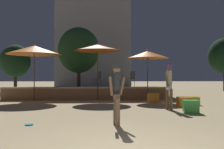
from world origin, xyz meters
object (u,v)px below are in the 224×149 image
object	(u,v)px
patio_umbrella_0	(34,50)
cube_seat_0	(191,101)
frisbee_disc	(29,125)
background_tree_0	(79,50)
background_tree_2	(15,61)
patio_umbrella_1	(148,55)
cube_seat_4	(153,98)
person_2	(117,92)
cube_seat_1	(184,102)
person_1	(169,84)
cube_seat_3	(191,107)
bistro_chair_1	(98,77)
patio_umbrella_2	(98,48)
bistro_chair_0	(132,77)

from	to	relation	value
patio_umbrella_0	cube_seat_0	bearing A→B (deg)	-14.93
frisbee_disc	background_tree_0	bearing A→B (deg)	89.12
background_tree_2	patio_umbrella_0	bearing A→B (deg)	-65.03
patio_umbrella_1	cube_seat_4	distance (m)	2.46
person_2	frisbee_disc	distance (m)	2.56
cube_seat_1	background_tree_2	xyz separation A→B (m)	(-10.99, 10.97, 2.42)
cube_seat_1	person_1	world-z (taller)	person_1
patio_umbrella_1	background_tree_2	bearing A→B (deg)	141.03
cube_seat_3	bistro_chair_1	size ratio (longest dim) A/B	0.67
person_1	background_tree_2	bearing A→B (deg)	177.32
cube_seat_3	person_1	size ratio (longest dim) A/B	0.34
cube_seat_1	background_tree_0	size ratio (longest dim) A/B	0.11
person_1	frisbee_disc	world-z (taller)	person_1
cube_seat_4	cube_seat_1	bearing A→B (deg)	-66.11
person_1	person_2	xyz separation A→B (m)	(-2.29, -3.07, -0.13)
bistro_chair_1	patio_umbrella_1	bearing A→B (deg)	87.09
bistro_chair_1	background_tree_0	world-z (taller)	background_tree_0
patio_umbrella_1	background_tree_2	distance (m)	12.78
patio_umbrella_1	cube_seat_1	size ratio (longest dim) A/B	4.99
patio_umbrella_2	bistro_chair_0	size ratio (longest dim) A/B	3.54
patio_umbrella_0	bistro_chair_0	bearing A→B (deg)	10.89
patio_umbrella_0	background_tree_2	distance (m)	8.83
cube_seat_0	cube_seat_3	bearing A→B (deg)	-110.55
patio_umbrella_1	patio_umbrella_2	distance (m)	2.80
cube_seat_0	cube_seat_1	distance (m)	1.07
cube_seat_4	bistro_chair_1	bearing A→B (deg)	137.86
cube_seat_4	person_2	bearing A→B (deg)	-110.67
cube_seat_4	bistro_chair_1	size ratio (longest dim) A/B	0.80
cube_seat_4	bistro_chair_0	distance (m)	2.37
cube_seat_4	background_tree_2	size ratio (longest dim) A/B	0.18
background_tree_0	bistro_chair_0	bearing A→B (deg)	-53.94
cube_seat_1	cube_seat_3	size ratio (longest dim) A/B	0.93
cube_seat_0	background_tree_0	bearing A→B (deg)	126.68
cube_seat_0	background_tree_2	world-z (taller)	background_tree_2
patio_umbrella_2	cube_seat_4	xyz separation A→B (m)	(2.89, -1.05, -2.70)
patio_umbrella_0	cube_seat_4	xyz separation A→B (m)	(6.33, -0.88, -2.53)
cube_seat_0	background_tree_2	distance (m)	15.59
background_tree_0	background_tree_2	bearing A→B (deg)	160.14
cube_seat_4	person_2	world-z (taller)	person_2
frisbee_disc	cube_seat_3	bearing A→B (deg)	21.38
patio_umbrella_1	bistro_chair_0	world-z (taller)	patio_umbrella_1
patio_umbrella_0	person_2	distance (m)	8.22
cube_seat_1	frisbee_disc	bearing A→B (deg)	-145.73
cube_seat_0	background_tree_0	xyz separation A→B (m)	(-6.02, 8.09, 3.19)
patio_umbrella_1	patio_umbrella_0	bearing A→B (deg)	179.72
frisbee_disc	background_tree_2	size ratio (longest dim) A/B	0.06
person_1	background_tree_2	size ratio (longest dim) A/B	0.44
cube_seat_0	cube_seat_1	size ratio (longest dim) A/B	1.11
patio_umbrella_2	cube_seat_1	bearing A→B (deg)	-39.43
background_tree_0	person_1	bearing A→B (deg)	-65.39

